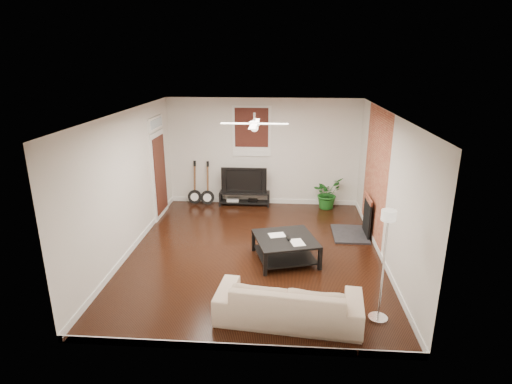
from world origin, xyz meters
TOP-DOWN VIEW (x-y plane):
  - room at (0.00, 0.00)m, footprint 5.01×6.01m
  - brick_accent at (2.49, 1.00)m, footprint 0.02×2.20m
  - fireplace at (2.20, 1.00)m, footprint 0.80×1.10m
  - window_back at (-0.30, 2.97)m, footprint 1.00×0.06m
  - door_left at (-2.46, 1.90)m, footprint 0.08×1.00m
  - tv_stand at (-0.48, 2.78)m, footprint 1.32×0.35m
  - tv at (-0.48, 2.80)m, footprint 1.19×0.16m
  - coffee_table at (0.62, -0.29)m, footprint 1.37×1.37m
  - sofa at (0.68, -2.22)m, footprint 2.23×1.07m
  - floor_lamp at (2.03, -2.12)m, footprint 0.32×0.32m
  - potted_plant at (1.68, 2.72)m, footprint 0.96×0.97m
  - guitar_left at (-1.82, 2.75)m, footprint 0.37×0.26m
  - guitar_right at (-1.47, 2.72)m, footprint 0.39×0.30m
  - ceiling_fan at (0.00, 0.00)m, footprint 1.24×1.24m

SIDE VIEW (x-z plane):
  - tv_stand at x=-0.48m, z-range 0.00..0.37m
  - coffee_table at x=0.62m, z-range 0.00..0.46m
  - sofa at x=0.68m, z-range 0.00..0.63m
  - potted_plant at x=1.68m, z-range 0.00..0.81m
  - fireplace at x=2.20m, z-range 0.00..0.92m
  - guitar_left at x=-1.82m, z-range 0.00..1.18m
  - guitar_right at x=-1.47m, z-range 0.00..1.18m
  - tv at x=-0.48m, z-range 0.37..1.06m
  - floor_lamp at x=2.03m, z-range 0.00..1.76m
  - door_left at x=-2.46m, z-range 0.00..2.50m
  - room at x=0.00m, z-range 0.00..2.80m
  - brick_accent at x=2.49m, z-range 0.00..2.80m
  - window_back at x=-0.30m, z-range 1.30..2.60m
  - ceiling_fan at x=0.00m, z-range 2.44..2.76m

